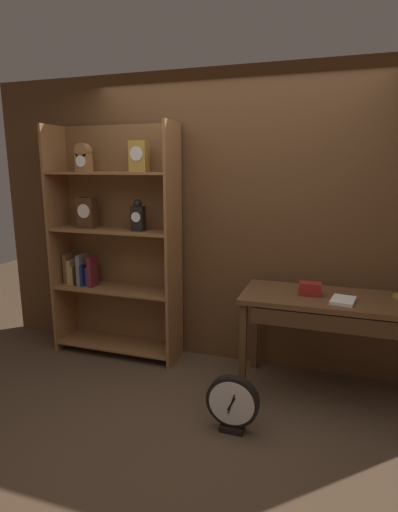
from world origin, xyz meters
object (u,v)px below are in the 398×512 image
object	(u,v)px
bookshelf	(113,244)
workbench	(339,310)
toolbox_small	(310,289)
round_clock_large	(232,403)
open_repair_manual	(343,300)

from	to	relation	value
bookshelf	workbench	bearing A→B (deg)	-5.95
toolbox_small	workbench	bearing A→B (deg)	-4.25
workbench	toolbox_small	size ratio (longest dim) A/B	8.91
toolbox_small	round_clock_large	bearing A→B (deg)	-122.09
round_clock_large	toolbox_small	bearing A→B (deg)	57.91
bookshelf	toolbox_small	distance (m)	1.84
round_clock_large	workbench	bearing A→B (deg)	45.90
bookshelf	round_clock_large	size ratio (longest dim) A/B	5.32
toolbox_small	round_clock_large	size ratio (longest dim) A/B	0.41
workbench	round_clock_large	distance (m)	1.07
toolbox_small	bookshelf	bearing A→B (deg)	173.85
bookshelf	workbench	world-z (taller)	bookshelf
toolbox_small	round_clock_large	distance (m)	1.05
open_repair_manual	round_clock_large	world-z (taller)	open_repair_manual
bookshelf	toolbox_small	bearing A→B (deg)	-6.15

